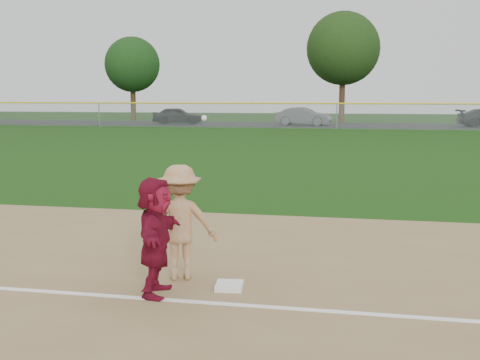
% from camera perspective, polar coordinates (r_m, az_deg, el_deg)
% --- Properties ---
extents(ground, '(160.00, 160.00, 0.00)m').
position_cam_1_polar(ground, '(8.65, -1.99, -9.94)').
color(ground, '#153D0B').
rests_on(ground, ground).
extents(foul_line, '(60.00, 0.10, 0.01)m').
position_cam_1_polar(foul_line, '(7.91, -3.36, -11.52)').
color(foul_line, white).
rests_on(foul_line, infield_dirt).
extents(parking_asphalt, '(120.00, 10.00, 0.01)m').
position_cam_1_polar(parking_asphalt, '(54.10, 9.39, 5.15)').
color(parking_asphalt, black).
rests_on(parking_asphalt, ground).
extents(first_base, '(0.40, 0.40, 0.08)m').
position_cam_1_polar(first_base, '(8.42, -1.01, -10.00)').
color(first_base, white).
rests_on(first_base, infield_dirt).
extents(base_runner, '(0.62, 1.52, 1.59)m').
position_cam_1_polar(base_runner, '(8.08, -8.03, -5.31)').
color(base_runner, maroon).
rests_on(base_runner, infield_dirt).
extents(car_left, '(4.72, 2.38, 1.54)m').
position_cam_1_polar(car_left, '(55.80, -5.95, 6.10)').
color(car_left, black).
rests_on(car_left, parking_asphalt).
extents(car_mid, '(4.96, 2.23, 1.58)m').
position_cam_1_polar(car_mid, '(53.14, 6.03, 6.02)').
color(car_mid, '#56585D').
rests_on(car_mid, parking_asphalt).
extents(first_base_play, '(1.22, 0.94, 2.37)m').
position_cam_1_polar(first_base_play, '(8.73, -5.71, -4.00)').
color(first_base_play, '#9D9D9F').
rests_on(first_base_play, infield_dirt).
extents(outfield_fence, '(110.00, 0.12, 110.00)m').
position_cam_1_polar(outfield_fence, '(48.04, 9.18, 7.13)').
color(outfield_fence, '#999EA0').
rests_on(outfield_fence, ground).
extents(tree_1, '(5.80, 5.80, 8.75)m').
position_cam_1_polar(tree_1, '(65.60, -10.18, 10.72)').
color(tree_1, '#352513').
rests_on(tree_1, ground).
extents(tree_2, '(7.00, 7.00, 10.58)m').
position_cam_1_polar(tree_2, '(59.69, 9.75, 12.19)').
color(tree_2, '#3D2616').
rests_on(tree_2, ground).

